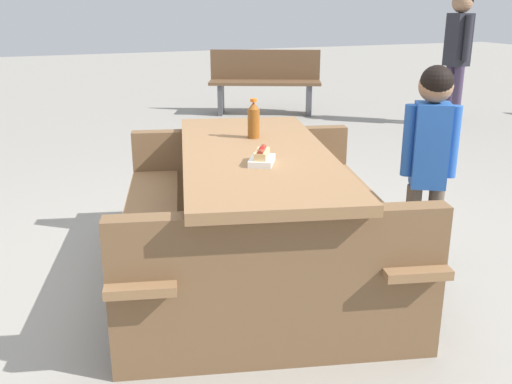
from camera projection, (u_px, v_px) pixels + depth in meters
name	position (u px, v px, depth m)	size (l,w,h in m)	color
ground_plane	(256.00, 281.00, 3.27)	(30.00, 30.00, 0.00)	gray
picnic_table	(256.00, 206.00, 3.13)	(2.09, 1.80, 0.75)	olive
soda_bottle	(254.00, 120.00, 3.29)	(0.07, 0.07, 0.22)	brown
hotdog_tray	(262.00, 157.00, 2.79)	(0.21, 0.19, 0.08)	white
child_in_coat	(430.00, 146.00, 3.10)	(0.23, 0.26, 1.18)	brown
park_bench_near	(265.00, 80.00, 7.95)	(0.96, 1.54, 0.85)	brown
bystander_adult	(459.00, 40.00, 7.03)	(0.40, 0.26, 1.61)	#3F334C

